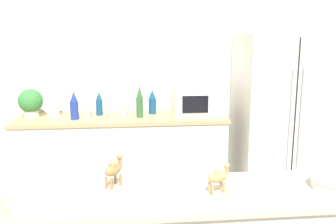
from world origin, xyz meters
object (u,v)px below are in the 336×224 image
Objects in this scene: camel_figurine at (218,176)px; paper_towel_roll at (54,103)px; back_bottle_4 at (74,106)px; microwave at (196,101)px; potted_plant at (31,102)px; back_bottle_0 at (140,102)px; back_bottle_3 at (123,103)px; back_bottle_2 at (152,102)px; back_bottle_5 at (87,106)px; camel_figurine_second at (114,169)px; back_bottle_1 at (99,104)px; refrigerator at (279,119)px; fruit_bowl at (335,182)px.

paper_towel_roll is at bearing 118.75° from camel_figurine.
back_bottle_4 is at bearing -30.79° from paper_towel_roll.
microwave reaches higher than camel_figurine.
potted_plant is 0.90× the size of back_bottle_0.
back_bottle_3 is at bearing -179.14° from microwave.
back_bottle_0 is at bearing -130.20° from back_bottle_2.
back_bottle_0 is at bearing -23.87° from back_bottle_3.
paper_towel_roll is at bearing 172.62° from back_bottle_5.
microwave is (1.69, -0.03, -0.02)m from potted_plant.
potted_plant is 1.83× the size of camel_figurine_second.
back_bottle_4 reaches higher than paper_towel_roll.
camel_figurine is (-0.28, -2.15, 0.02)m from microwave.
potted_plant reaches higher than back_bottle_2.
back_bottle_1 is (0.45, 0.04, -0.02)m from paper_towel_roll.
refrigerator is 1.90m from back_bottle_1.
back_bottle_5 is at bearing -171.11° from back_bottle_2.
potted_plant is 0.60× the size of microwave.
back_bottle_0 is 0.22m from back_bottle_2.
back_bottle_0 reaches higher than camel_figurine.
back_bottle_0 is 1.22× the size of back_bottle_2.
back_bottle_5 is at bearing 124.22° from fruit_bowl.
refrigerator is 5.52× the size of back_bottle_0.
back_bottle_5 is (-0.36, -0.01, -0.02)m from back_bottle_3.
microwave reaches higher than back_bottle_5.
back_bottle_4 is (-2.11, -0.01, 0.18)m from refrigerator.
paper_towel_roll is 1.11× the size of back_bottle_1.
back_bottle_2 is at bearing 170.20° from microwave.
refrigerator reaches higher than back_bottle_4.
back_bottle_4 is at bearing -166.20° from back_bottle_2.
camel_figurine is at bearing 179.95° from fruit_bowl.
back_bottle_0 is 1.28× the size of back_bottle_5.
back_bottle_3 is (-0.17, 0.07, -0.02)m from back_bottle_0.
refrigerator is 7.25× the size of fruit_bowl.
back_bottle_3 is at bearing -16.05° from back_bottle_1.
fruit_bowl is (1.33, -2.21, -0.02)m from back_bottle_1.
back_bottle_3 is 0.36m from back_bottle_5.
back_bottle_4 is 1.13× the size of back_bottle_5.
paper_towel_roll is 1.11× the size of back_bottle_5.
back_bottle_2 is at bearing 8.89° from back_bottle_5.
back_bottle_0 reaches higher than back_bottle_4.
back_bottle_2 is (-1.33, 0.18, 0.17)m from refrigerator.
camel_figurine is at bearing -119.33° from refrigerator.
back_bottle_1 is 0.89× the size of back_bottle_4.
potted_plant is 2.24m from camel_figurine_second.
back_bottle_3 is 2.00m from camel_figurine_second.
camel_figurine_second is (-0.50, 0.13, 0.01)m from camel_figurine.
fruit_bowl is 1.66× the size of camel_figurine.
back_bottle_3 is 1.93× the size of camel_figurine.
back_bottle_1 reaches higher than camel_figurine.
fruit_bowl is (0.92, -2.06, -0.05)m from back_bottle_0.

